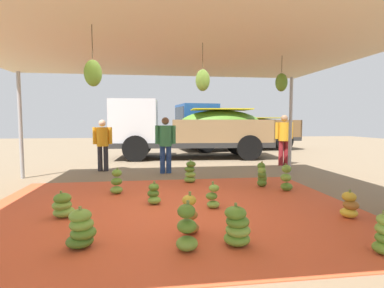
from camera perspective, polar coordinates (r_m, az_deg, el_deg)
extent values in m
plane|color=#7F6B51|center=(8.23, -5.36, -6.35)|extent=(40.00, 40.00, 0.00)
cube|color=#D1512D|center=(5.31, -4.00, -12.34)|extent=(6.54, 5.04, 0.01)
cylinder|color=#9EA0A5|center=(9.07, -30.29, 3.09)|extent=(0.10, 0.10, 2.84)
cylinder|color=#9EA0A5|center=(9.34, 18.53, 3.48)|extent=(0.10, 0.10, 2.84)
cube|color=beige|center=(5.26, -4.18, 19.10)|extent=(8.00, 7.00, 0.06)
cylinder|color=#4C422D|center=(5.12, 2.10, 16.77)|extent=(0.01, 0.01, 0.42)
ellipsoid|color=#6B9E38|center=(5.05, 2.08, 12.23)|extent=(0.24, 0.24, 0.36)
cylinder|color=#4C422D|center=(4.43, -18.78, 18.30)|extent=(0.01, 0.01, 0.45)
ellipsoid|color=#60932D|center=(4.35, -18.64, 12.88)|extent=(0.24, 0.24, 0.36)
cylinder|color=#4C422D|center=(6.34, 17.01, 14.60)|extent=(0.01, 0.01, 0.33)
ellipsoid|color=#518428|center=(6.28, 16.93, 11.34)|extent=(0.24, 0.24, 0.36)
ellipsoid|color=#996628|center=(4.18, -0.29, -15.94)|extent=(0.32, 0.32, 0.14)
ellipsoid|color=#996628|center=(4.08, -0.44, -13.54)|extent=(0.23, 0.23, 0.14)
ellipsoid|color=gold|center=(4.04, -0.56, -10.83)|extent=(0.27, 0.27, 0.14)
cylinder|color=olive|center=(4.02, -0.42, -10.04)|extent=(0.04, 0.04, 0.12)
ellipsoid|color=#518428|center=(6.86, 17.85, -7.88)|extent=(0.26, 0.26, 0.18)
ellipsoid|color=#75A83D|center=(6.85, 17.73, -6.21)|extent=(0.33, 0.33, 0.18)
ellipsoid|color=#6B9E38|center=(6.80, 17.83, -4.59)|extent=(0.29, 0.29, 0.18)
cylinder|color=olive|center=(6.79, 17.69, -4.09)|extent=(0.04, 0.04, 0.12)
ellipsoid|color=#6B9E38|center=(6.48, -14.43, -8.61)|extent=(0.26, 0.26, 0.16)
ellipsoid|color=#518428|center=(6.46, -14.41, -7.05)|extent=(0.26, 0.26, 0.16)
ellipsoid|color=#60932D|center=(6.44, -14.37, -5.46)|extent=(0.24, 0.24, 0.16)
cylinder|color=olive|center=(6.42, -14.26, -4.96)|extent=(0.04, 0.04, 0.12)
ellipsoid|color=#75A83D|center=(5.24, -23.55, -11.95)|extent=(0.46, 0.46, 0.17)
ellipsoid|color=#75A83D|center=(5.20, -23.89, -10.78)|extent=(0.42, 0.42, 0.17)
ellipsoid|color=#518428|center=(5.17, -23.80, -9.60)|extent=(0.38, 0.38, 0.17)
cylinder|color=olive|center=(5.16, -24.02, -8.95)|extent=(0.04, 0.04, 0.12)
ellipsoid|color=#75A83D|center=(5.30, 4.13, -11.58)|extent=(0.24, 0.24, 0.13)
ellipsoid|color=#518428|center=(5.29, 3.81, -10.04)|extent=(0.24, 0.24, 0.13)
ellipsoid|color=#75A83D|center=(5.27, 4.28, -8.52)|extent=(0.26, 0.26, 0.13)
cylinder|color=olive|center=(5.25, 4.05, -7.89)|extent=(0.04, 0.04, 0.12)
ellipsoid|color=#6B9E38|center=(3.68, -0.99, -18.70)|extent=(0.27, 0.27, 0.17)
ellipsoid|color=#518428|center=(3.65, -1.01, -15.59)|extent=(0.27, 0.27, 0.17)
ellipsoid|color=#477523|center=(3.54, -1.11, -12.88)|extent=(0.28, 0.28, 0.17)
cylinder|color=olive|center=(3.55, -0.80, -11.83)|extent=(0.04, 0.04, 0.12)
ellipsoid|color=#477523|center=(4.00, -20.90, -17.11)|extent=(0.38, 0.38, 0.16)
ellipsoid|color=#518428|center=(3.94, -20.29, -15.81)|extent=(0.38, 0.38, 0.16)
ellipsoid|color=#6B9E38|center=(3.91, -20.61, -14.36)|extent=(0.31, 0.31, 0.16)
ellipsoid|color=#6B9E38|center=(3.89, -20.85, -12.86)|extent=(0.28, 0.28, 0.16)
cylinder|color=olive|center=(3.86, -20.85, -12.08)|extent=(0.04, 0.04, 0.12)
ellipsoid|color=#60932D|center=(3.86, 8.68, -17.67)|extent=(0.34, 0.34, 0.16)
ellipsoid|color=#75A83D|center=(3.81, 8.88, -16.15)|extent=(0.37, 0.37, 0.16)
ellipsoid|color=#518428|center=(3.77, 8.82, -14.60)|extent=(0.38, 0.38, 0.16)
ellipsoid|color=#518428|center=(3.72, 8.42, -13.06)|extent=(0.32, 0.32, 0.16)
cylinder|color=olive|center=(3.72, 8.48, -12.10)|extent=(0.04, 0.04, 0.12)
ellipsoid|color=#6B9E38|center=(5.57, -7.31, -10.75)|extent=(0.34, 0.34, 0.14)
ellipsoid|color=#477523|center=(5.58, -7.52, -9.48)|extent=(0.31, 0.31, 0.14)
ellipsoid|color=#518428|center=(5.56, -7.41, -8.29)|extent=(0.24, 0.24, 0.14)
cylinder|color=olive|center=(5.51, -7.29, -7.75)|extent=(0.04, 0.04, 0.12)
ellipsoid|color=gold|center=(5.41, 28.10, -11.64)|extent=(0.37, 0.37, 0.16)
ellipsoid|color=#996628|center=(5.38, 28.42, -10.34)|extent=(0.33, 0.33, 0.16)
ellipsoid|color=gold|center=(5.35, 28.14, -8.98)|extent=(0.28, 0.28, 0.16)
cylinder|color=olive|center=(5.32, 28.24, -8.41)|extent=(0.04, 0.04, 0.12)
ellipsoid|color=#60932D|center=(4.22, 33.11, -16.50)|extent=(0.28, 0.28, 0.14)
cylinder|color=olive|center=(4.13, 33.18, -11.46)|extent=(0.04, 0.04, 0.12)
ellipsoid|color=#477523|center=(7.13, 13.39, -7.34)|extent=(0.32, 0.32, 0.18)
ellipsoid|color=#477523|center=(7.13, 13.46, -6.54)|extent=(0.26, 0.26, 0.18)
ellipsoid|color=#477523|center=(7.08, 13.41, -5.82)|extent=(0.28, 0.28, 0.18)
ellipsoid|color=#75A83D|center=(7.07, 13.36, -5.05)|extent=(0.26, 0.26, 0.18)
ellipsoid|color=#477523|center=(7.10, 13.28, -4.21)|extent=(0.25, 0.25, 0.18)
cylinder|color=olive|center=(7.07, 13.39, -3.76)|extent=(0.04, 0.04, 0.12)
ellipsoid|color=#6B9E38|center=(7.40, -0.44, -6.87)|extent=(0.38, 0.38, 0.15)
ellipsoid|color=#75A83D|center=(7.36, -0.30, -5.91)|extent=(0.38, 0.38, 0.15)
ellipsoid|color=#477523|center=(7.35, -0.47, -4.91)|extent=(0.35, 0.35, 0.15)
ellipsoid|color=#477523|center=(7.32, -0.21, -3.93)|extent=(0.25, 0.25, 0.15)
cylinder|color=olive|center=(7.33, -0.32, -3.45)|extent=(0.04, 0.04, 0.12)
cube|color=#2D2D2D|center=(12.37, -0.14, 0.09)|extent=(6.61, 2.58, 0.20)
cube|color=silver|center=(12.39, -11.01, 4.41)|extent=(1.93, 2.13, 1.70)
cube|color=#232D38|center=(12.53, -15.23, 5.89)|extent=(0.13, 1.76, 0.75)
cube|color=#99754C|center=(11.45, 6.42, 2.47)|extent=(4.02, 0.32, 0.90)
cube|color=#99754C|center=(13.54, 4.75, 2.78)|extent=(4.02, 0.32, 0.90)
cube|color=#99754C|center=(12.97, 14.14, 2.59)|extent=(0.21, 2.20, 0.90)
ellipsoid|color=#518428|center=(12.48, 5.53, 3.57)|extent=(3.64, 2.06, 1.31)
cube|color=yellow|center=(12.49, 5.55, 6.66)|extent=(2.51, 1.81, 0.04)
cylinder|color=black|center=(11.42, -10.87, -0.86)|extent=(1.01, 0.34, 1.00)
cylinder|color=black|center=(13.41, -9.89, -0.07)|extent=(1.01, 0.34, 1.00)
cylinder|color=black|center=(11.76, 11.00, -0.71)|extent=(1.01, 0.34, 1.00)
cylinder|color=black|center=(13.70, 8.80, 0.04)|extent=(1.01, 0.34, 1.00)
cube|color=#2D2D2D|center=(16.13, 8.71, 1.05)|extent=(6.65, 3.25, 0.20)
cube|color=#1E4C93|center=(15.31, 0.85, 4.48)|extent=(2.07, 2.45, 1.70)
cube|color=#232D38|center=(15.09, -2.47, 5.77)|extent=(0.28, 1.93, 0.75)
cube|color=brown|center=(15.61, 14.57, 2.87)|extent=(3.93, 0.60, 0.90)
cube|color=brown|center=(17.69, 10.78, 3.10)|extent=(3.93, 0.60, 0.90)
cube|color=brown|center=(17.63, 18.14, 2.95)|extent=(0.40, 2.42, 0.90)
ellipsoid|color=#75A83D|center=(16.64, 12.56, 3.16)|extent=(3.72, 2.48, 1.00)
cube|color=yellow|center=(16.64, 12.59, 4.94)|extent=(2.60, 2.14, 0.04)
cylinder|color=black|center=(14.32, 2.57, 0.27)|extent=(1.03, 0.41, 1.00)
cylinder|color=black|center=(16.45, 0.19, 0.82)|extent=(1.03, 0.41, 1.00)
cylinder|color=black|center=(16.19, 17.36, 0.56)|extent=(1.03, 0.41, 1.00)
cylinder|color=black|center=(18.10, 13.55, 1.02)|extent=(1.03, 0.41, 1.00)
cylinder|color=navy|center=(8.75, -5.72, -3.04)|extent=(0.15, 0.15, 0.81)
cylinder|color=navy|center=(8.76, -4.53, -3.02)|extent=(0.15, 0.15, 0.81)
cylinder|color=#337A4C|center=(8.69, -5.16, 1.59)|extent=(0.37, 0.37, 0.61)
cylinder|color=#337A4C|center=(8.68, -6.77, 1.80)|extent=(0.12, 0.12, 0.54)
cylinder|color=#337A4C|center=(8.70, -3.56, 1.83)|extent=(0.12, 0.12, 0.54)
sphere|color=brown|center=(8.68, -5.18, 4.46)|extent=(0.22, 0.22, 0.22)
cylinder|color=#26262D|center=(9.50, -17.37, -2.73)|extent=(0.15, 0.15, 0.77)
cylinder|color=#26262D|center=(9.47, -16.34, -2.73)|extent=(0.15, 0.15, 0.77)
cylinder|color=orange|center=(9.43, -16.95, 1.36)|extent=(0.35, 0.35, 0.58)
cylinder|color=orange|center=(9.46, -18.35, 1.53)|extent=(0.11, 0.11, 0.52)
cylinder|color=orange|center=(9.39, -15.54, 1.58)|extent=(0.11, 0.11, 0.52)
sphere|color=tan|center=(9.41, -17.00, 3.89)|extent=(0.21, 0.21, 0.21)
cylinder|color=maroon|center=(10.72, 16.84, -1.70)|extent=(0.16, 0.16, 0.86)
cylinder|color=maroon|center=(10.80, 17.78, -1.67)|extent=(0.16, 0.16, 0.86)
cylinder|color=orange|center=(10.71, 17.40, 2.31)|extent=(0.39, 0.39, 0.64)
cylinder|color=orange|center=(10.60, 16.14, 2.51)|extent=(0.12, 0.12, 0.57)
cylinder|color=orange|center=(10.82, 18.65, 2.49)|extent=(0.12, 0.12, 0.57)
sphere|color=#936B4C|center=(10.70, 17.46, 4.77)|extent=(0.23, 0.23, 0.23)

